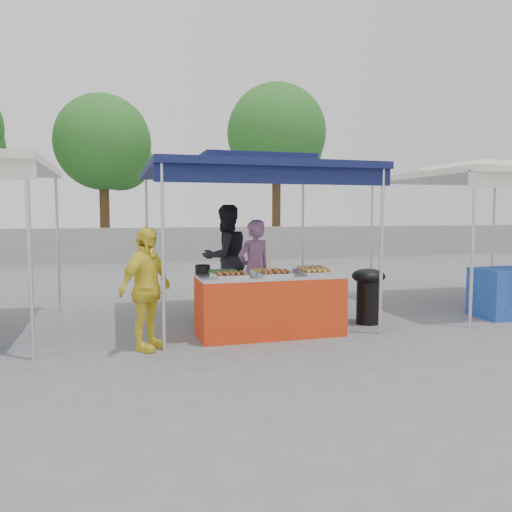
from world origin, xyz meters
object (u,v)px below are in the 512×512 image
object	(u,v)px
helper_man	(226,258)
vendor_table	(270,305)
wok_burner	(368,291)
vendor_woman	(254,270)
customer_person	(146,289)
cooking_pot	(203,269)

from	to	relation	value
helper_man	vendor_table	bearing A→B (deg)	75.55
wok_burner	vendor_woman	xyz separation A→B (m)	(-1.62, 0.70, 0.29)
helper_man	customer_person	distance (m)	2.73
vendor_table	vendor_woman	bearing A→B (deg)	87.36
vendor_table	cooking_pot	bearing A→B (deg)	158.38
cooking_pot	wok_burner	xyz separation A→B (m)	(2.55, -0.09, -0.40)
vendor_table	vendor_woman	xyz separation A→B (m)	(0.04, 0.96, 0.38)
vendor_woman	customer_person	bearing A→B (deg)	16.96
vendor_table	customer_person	distance (m)	1.77
helper_man	customer_person	bearing A→B (deg)	36.25
vendor_woman	helper_man	xyz separation A→B (m)	(-0.24, 0.99, 0.12)
vendor_table	wok_burner	size ratio (longest dim) A/B	2.33
vendor_table	cooking_pot	size ratio (longest dim) A/B	9.43
vendor_woman	helper_man	world-z (taller)	helper_man
vendor_woman	wok_burner	bearing A→B (deg)	137.40
cooking_pot	helper_man	xyz separation A→B (m)	(0.69, 1.60, 0.01)
cooking_pot	vendor_woman	distance (m)	1.11
vendor_table	vendor_woman	world-z (taller)	vendor_woman
helper_man	customer_person	xyz separation A→B (m)	(-1.51, -2.27, -0.16)
vendor_table	vendor_woman	distance (m)	1.03
vendor_table	helper_man	distance (m)	2.02
vendor_table	customer_person	xyz separation A→B (m)	(-1.70, -0.32, 0.34)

